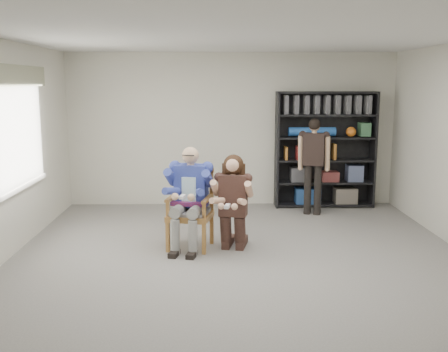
{
  "coord_description": "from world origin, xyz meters",
  "views": [
    {
      "loc": [
        -0.34,
        -6.14,
        2.25
      ],
      "look_at": [
        -0.2,
        0.6,
        1.05
      ],
      "focal_mm": 42.0,
      "sensor_mm": 36.0,
      "label": 1
    }
  ],
  "objects_px": {
    "armchair": "(190,209)",
    "standing_man": "(313,167)",
    "kneeling_woman": "(233,204)",
    "seated_man": "(190,198)",
    "bookshelf": "(325,150)"
  },
  "relations": [
    {
      "from": "kneeling_woman",
      "to": "bookshelf",
      "type": "relative_size",
      "value": 0.62
    },
    {
      "from": "seated_man",
      "to": "standing_man",
      "type": "height_order",
      "value": "standing_man"
    },
    {
      "from": "armchair",
      "to": "kneeling_woman",
      "type": "height_order",
      "value": "kneeling_woman"
    },
    {
      "from": "kneeling_woman",
      "to": "standing_man",
      "type": "distance_m",
      "value": 2.44
    },
    {
      "from": "seated_man",
      "to": "kneeling_woman",
      "type": "height_order",
      "value": "seated_man"
    },
    {
      "from": "armchair",
      "to": "kneeling_woman",
      "type": "distance_m",
      "value": 0.6
    },
    {
      "from": "standing_man",
      "to": "seated_man",
      "type": "bearing_deg",
      "value": -119.22
    },
    {
      "from": "kneeling_woman",
      "to": "seated_man",
      "type": "bearing_deg",
      "value": -179.41
    },
    {
      "from": "kneeling_woman",
      "to": "bookshelf",
      "type": "xyz_separation_m",
      "value": [
        1.78,
        2.56,
        0.4
      ]
    },
    {
      "from": "standing_man",
      "to": "kneeling_woman",
      "type": "bearing_deg",
      "value": -107.92
    },
    {
      "from": "armchair",
      "to": "standing_man",
      "type": "xyz_separation_m",
      "value": [
        2.04,
        1.83,
        0.29
      ]
    },
    {
      "from": "armchair",
      "to": "standing_man",
      "type": "bearing_deg",
      "value": 54.27
    },
    {
      "from": "armchair",
      "to": "bookshelf",
      "type": "xyz_separation_m",
      "value": [
        2.36,
        2.44,
        0.51
      ]
    },
    {
      "from": "kneeling_woman",
      "to": "bookshelf",
      "type": "bearing_deg",
      "value": 67.49
    },
    {
      "from": "seated_man",
      "to": "bookshelf",
      "type": "relative_size",
      "value": 0.67
    }
  ]
}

